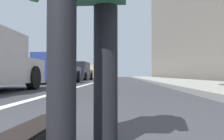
{
  "coord_description": "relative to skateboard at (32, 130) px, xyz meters",
  "views": [
    {
      "loc": [
        -0.45,
        -0.37,
        0.42
      ],
      "look_at": [
        10.03,
        0.09,
        0.65
      ],
      "focal_mm": 36.85,
      "sensor_mm": 36.0,
      "label": 1
    }
  ],
  "objects": [
    {
      "name": "ground_plane",
      "position": [
        9.11,
        -0.17,
        -0.09
      ],
      "size": [
        80.0,
        80.0,
        0.0
      ],
      "primitive_type": "plane",
      "color": "#38383D"
    },
    {
      "name": "parked_car_end",
      "position": [
        23.41,
        2.87,
        0.6
      ],
      "size": [
        4.47,
        2.02,
        1.46
      ],
      "color": "tan",
      "rests_on": "ground"
    },
    {
      "name": "sidewalk_curb",
      "position": [
        17.11,
        -3.64,
        -0.03
      ],
      "size": [
        52.0,
        3.2,
        0.12
      ],
      "primitive_type": "cube",
      "color": "#9E9B93",
      "rests_on": "ground"
    },
    {
      "name": "building_facade",
      "position": [
        21.11,
        -6.58,
        6.9
      ],
      "size": [
        40.0,
        1.2,
        13.99
      ],
      "primitive_type": "cube",
      "color": "gray",
      "rests_on": "ground"
    },
    {
      "name": "skateboard",
      "position": [
        0.0,
        0.0,
        0.0
      ],
      "size": [
        0.85,
        0.24,
        0.11
      ],
      "color": "red",
      "rests_on": "ground"
    },
    {
      "name": "parked_car_far",
      "position": [
        17.28,
        3.06,
        0.6
      ],
      "size": [
        4.49,
        1.94,
        1.47
      ],
      "color": "black",
      "rests_on": "ground"
    },
    {
      "name": "parked_car_mid",
      "position": [
        10.38,
        2.9,
        0.62
      ],
      "size": [
        4.46,
        1.94,
        1.49
      ],
      "color": "navy",
      "rests_on": "ground"
    },
    {
      "name": "traffic_light",
      "position": [
        20.19,
        1.41,
        3.12
      ],
      "size": [
        0.33,
        0.28,
        4.69
      ],
      "color": "#2D2D2D",
      "rests_on": "ground"
    },
    {
      "name": "lane_stripe_white",
      "position": [
        19.11,
        1.01,
        -0.09
      ],
      "size": [
        52.0,
        0.16,
        0.01
      ],
      "primitive_type": "cube",
      "color": "silver",
      "rests_on": "ground"
    }
  ]
}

